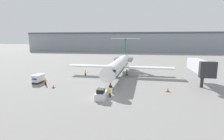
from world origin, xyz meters
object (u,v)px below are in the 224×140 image
Objects in this scene: worker_on_apron at (46,82)px; traffic_cone_right at (168,90)px; airplane_main at (119,64)px; worker_near_tug at (110,93)px; pushback_tug at (102,94)px; jet_bridge at (200,66)px; worker_by_wing at (85,73)px; traffic_cone_left at (53,86)px; luggage_cart at (38,79)px.

traffic_cone_right is at bearing -1.93° from worker_on_apron.
worker_near_tug is at bearing -88.48° from airplane_main.
jet_bridge is (20.74, 12.34, 3.73)m from pushback_tug.
traffic_cone_left is at bearing -103.68° from worker_by_wing.
jet_bridge is at bearing 40.56° from traffic_cone_right.
worker_on_apron is at bearing 147.33° from traffic_cone_left.
worker_near_tug is at bearing -155.21° from traffic_cone_right.
worker_on_apron is (-15.94, -13.29, -2.60)m from airplane_main.
worker_near_tug is at bearing -20.43° from worker_on_apron.
worker_by_wing is 13.02m from worker_on_apron.
luggage_cart is 6.82m from traffic_cone_left.
worker_by_wing is at bearing 61.99° from worker_on_apron.
worker_near_tug reaches higher than traffic_cone_right.
pushback_tug is at bearing -149.25° from jet_bridge.
airplane_main is 6.56× the size of pushback_tug.
pushback_tug is 19.65m from luggage_cart.
traffic_cone_left is 0.85× the size of traffic_cone_right.
pushback_tug reaches higher than traffic_cone_right.
airplane_main is 18.22× the size of worker_by_wing.
worker_near_tug is (19.37, -7.83, -0.16)m from luggage_cart.
traffic_cone_left is at bearing 162.48° from worker_near_tug.
traffic_cone_left is (5.78, -3.54, -0.73)m from luggage_cart.
traffic_cone_left is (-13.59, 4.29, -0.57)m from worker_near_tug.
airplane_main is 10.26× the size of luggage_cart.
traffic_cone_right is (12.73, 5.48, -0.33)m from pushback_tug.
jet_bridge is (38.64, 4.22, 3.39)m from luggage_cart.
worker_by_wing is 24.92m from traffic_cone_right.
luggage_cart is 39.01m from jet_bridge.
worker_near_tug is 0.99× the size of worker_by_wing.
worker_on_apron is at bearing 156.81° from pushback_tug.
traffic_cone_left is at bearing -130.82° from airplane_main.
luggage_cart is at bearing 148.49° from traffic_cone_left.
luggage_cart is 13.32m from worker_by_wing.
airplane_main reaches higher than traffic_cone_left.
traffic_cone_right is at bearing 23.31° from pushback_tug.
pushback_tug reaches higher than traffic_cone_left.
airplane_main is 20.24m from traffic_cone_left.
worker_on_apron reaches higher than traffic_cone_left.
airplane_main reaches higher than worker_on_apron.
worker_near_tug is 1.06× the size of worker_on_apron.
traffic_cone_right is (11.26, 5.20, -0.51)m from worker_near_tug.
jet_bridge is (35.72, 5.93, 3.60)m from worker_on_apron.
worker_on_apron is at bearing -140.17° from airplane_main.
pushback_tug is 5.88× the size of traffic_cone_right.
luggage_cart is 3.76× the size of traffic_cone_right.
traffic_cone_left is (-13.07, -15.13, -3.11)m from airplane_main.
worker_on_apron is at bearing -170.58° from jet_bridge.
traffic_cone_left is at bearing -31.51° from luggage_cart.
worker_by_wing is 0.15× the size of jet_bridge.
luggage_cart is 30.74m from traffic_cone_right.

